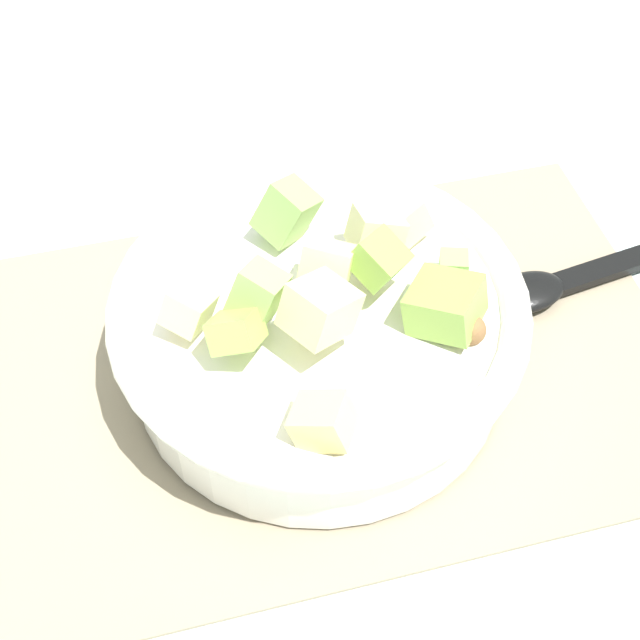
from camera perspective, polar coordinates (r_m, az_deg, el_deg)
ground_plane at (r=0.61m, az=0.52°, el=-3.02°), size 2.40×2.40×0.00m
placemat at (r=0.61m, az=0.52°, el=-2.85°), size 0.48×0.31×0.01m
salad_bowl at (r=0.57m, az=0.06°, el=-0.52°), size 0.26×0.26×0.12m
serving_spoon at (r=0.68m, az=16.25°, el=2.73°), size 0.22×0.06×0.01m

